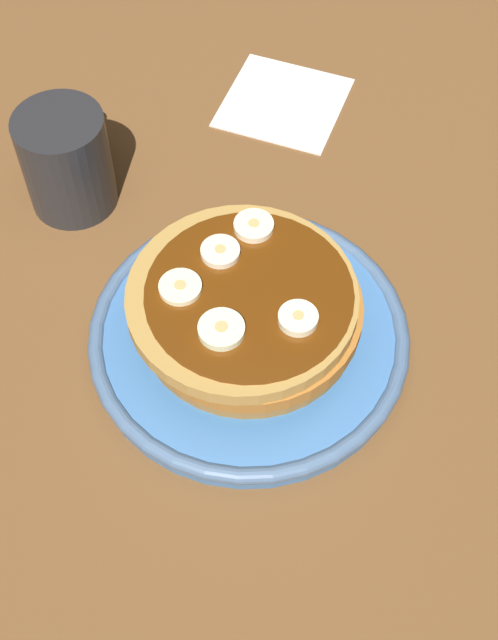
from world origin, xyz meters
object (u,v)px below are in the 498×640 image
at_px(plate, 249,336).
at_px(banana_slice_0, 221,330).
at_px(banana_slice_1, 254,226).
at_px(banana_slice_3, 180,291).
at_px(banana_slice_4, 220,252).
at_px(napkin, 284,102).
at_px(pancake_stack, 249,311).
at_px(coffee_mug, 67,157).
at_px(banana_slice_2, 298,319).

relative_size(plate, banana_slice_0, 7.51).
relative_size(banana_slice_0, banana_slice_1, 1.08).
bearing_deg(banana_slice_3, banana_slice_0, -134.84).
relative_size(plate, banana_slice_4, 8.42).
relative_size(banana_slice_0, napkin, 0.30).
relative_size(plate, banana_slice_3, 7.93).
relative_size(pancake_stack, napkin, 1.58).
bearing_deg(banana_slice_3, coffee_mug, 37.01).
distance_m(banana_slice_2, napkin, 0.31).
bearing_deg(pancake_stack, banana_slice_3, 94.09).
bearing_deg(banana_slice_1, banana_slice_4, 138.34).
bearing_deg(napkin, pancake_stack, 176.46).
bearing_deg(coffee_mug, banana_slice_3, -142.99).
bearing_deg(banana_slice_2, pancake_stack, 56.82).
height_order(pancake_stack, banana_slice_1, banana_slice_1).
distance_m(plate, banana_slice_2, 0.07).
relative_size(banana_slice_1, banana_slice_4, 1.04).
bearing_deg(banana_slice_0, banana_slice_1, -10.13).
xyz_separation_m(banana_slice_0, coffee_mug, (0.18, 0.14, -0.03)).
bearing_deg(banana_slice_4, banana_slice_0, -174.84).
height_order(plate, pancake_stack, pancake_stack).
height_order(banana_slice_4, napkin, banana_slice_4).
xyz_separation_m(banana_slice_0, napkin, (0.31, -0.03, -0.07)).
bearing_deg(plate, banana_slice_0, 153.95).
xyz_separation_m(plate, napkin, (0.28, -0.02, -0.01)).
relative_size(banana_slice_2, banana_slice_3, 0.91).
height_order(banana_slice_0, banana_slice_1, same).
bearing_deg(banana_slice_0, banana_slice_3, 45.16).
bearing_deg(pancake_stack, coffee_mug, 47.92).
xyz_separation_m(pancake_stack, coffee_mug, (0.15, 0.16, 0.00)).
bearing_deg(plate, banana_slice_3, 93.16).
distance_m(banana_slice_0, banana_slice_4, 0.07).
relative_size(plate, banana_slice_1, 8.12).
bearing_deg(banana_slice_2, banana_slice_4, 46.25).
relative_size(banana_slice_1, coffee_mug, 0.28).
bearing_deg(banana_slice_3, pancake_stack, -85.91).
bearing_deg(napkin, banana_slice_2, -176.45).
xyz_separation_m(banana_slice_0, banana_slice_3, (0.03, 0.03, -0.00)).
bearing_deg(banana_slice_1, banana_slice_2, -156.50).
bearing_deg(banana_slice_0, napkin, -6.22).
height_order(pancake_stack, banana_slice_4, banana_slice_4).
height_order(banana_slice_0, napkin, banana_slice_0).
height_order(plate, coffee_mug, coffee_mug).
bearing_deg(banana_slice_2, napkin, 3.55).
height_order(banana_slice_0, coffee_mug, coffee_mug).
height_order(banana_slice_2, coffee_mug, coffee_mug).
distance_m(banana_slice_4, napkin, 0.26).
height_order(plate, banana_slice_2, banana_slice_2).
xyz_separation_m(banana_slice_1, banana_slice_3, (-0.06, 0.05, -0.00)).
bearing_deg(banana_slice_1, banana_slice_3, 141.77).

